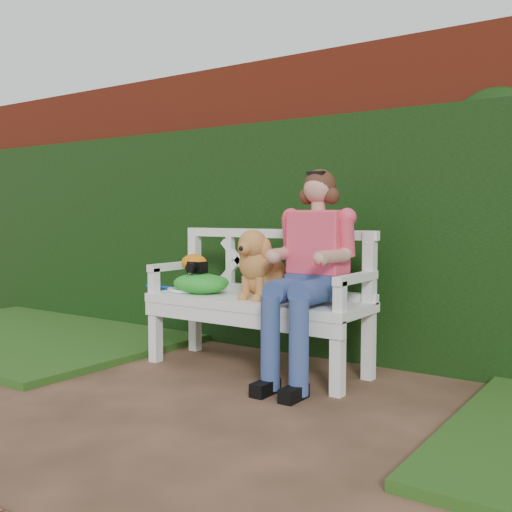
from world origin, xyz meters
The scene contains 11 objects.
ground centered at (0.00, 0.00, 0.00)m, with size 60.00×60.00×0.00m, color #362718.
brick_wall centered at (0.00, 1.90, 1.10)m, with size 10.00×0.30×2.20m, color maroon.
ivy_hedge centered at (0.00, 1.68, 0.85)m, with size 10.00×0.18×1.70m, color #16380D.
grass_left centered at (-2.40, 0.90, 0.03)m, with size 2.60×2.00×0.05m, color #214E16.
garden_bench centered at (-0.27, 1.06, 0.24)m, with size 1.58×0.60×0.48m, color white, non-canonical shape.
seated_woman centered at (0.17, 1.04, 0.61)m, with size 0.51×0.69×1.22m, color #F62B4E, non-canonical shape.
dog centered at (-0.22, 1.06, 0.70)m, with size 0.30×0.41×0.45m, color brown, non-canonical shape.
tennis_racket centered at (-0.86, 1.02, 0.49)m, with size 0.56×0.23×0.03m, color white, non-canonical shape.
green_bag centered at (-0.71, 1.03, 0.55)m, with size 0.41×0.31×0.14m, color green, non-canonical shape.
camera_item centered at (-0.73, 1.02, 0.66)m, with size 0.12×0.09×0.08m, color black.
baseball_glove centered at (-0.79, 1.05, 0.68)m, with size 0.20×0.15×0.13m, color orange.
Camera 1 is at (1.92, -2.12, 1.02)m, focal length 42.00 mm.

